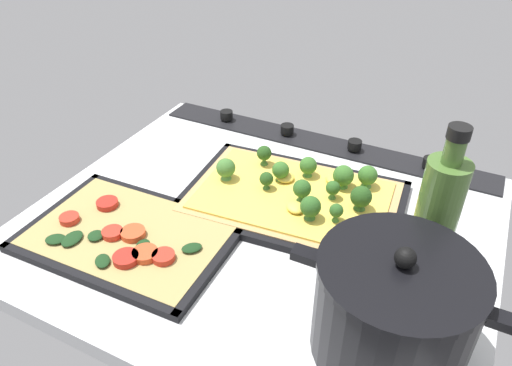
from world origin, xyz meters
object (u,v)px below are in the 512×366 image
object	(u,v)px
baking_tray_front	(293,201)
oil_bottle	(436,217)
veggie_pizza_back	(127,235)
cooking_pot	(393,308)
baking_tray_back	(130,237)
broccoli_pizza	(298,193)

from	to	relation	value
baking_tray_front	oil_bottle	bearing A→B (deg)	164.18
veggie_pizza_back	cooking_pot	size ratio (longest dim) A/B	1.18
baking_tray_back	oil_bottle	bearing A→B (deg)	-162.31
baking_tray_back	cooking_pot	size ratio (longest dim) A/B	1.27
baking_tray_back	oil_bottle	size ratio (longest dim) A/B	1.37
baking_tray_back	cooking_pot	world-z (taller)	cooking_pot
baking_tray_front	oil_bottle	xyz separation A→B (cm)	(-23.29, 6.60, 9.61)
baking_tray_front	baking_tray_back	size ratio (longest dim) A/B	1.19
veggie_pizza_back	cooking_pot	xyz separation A→B (cm)	(-40.97, 1.27, 5.75)
baking_tray_back	cooking_pot	xyz separation A→B (cm)	(-40.98, 1.67, 6.49)
broccoli_pizza	baking_tray_back	world-z (taller)	broccoli_pizza
veggie_pizza_back	oil_bottle	bearing A→B (deg)	-161.82
baking_tray_front	veggie_pizza_back	size ratio (longest dim) A/B	1.29
baking_tray_front	cooking_pot	bearing A→B (deg)	134.73
veggie_pizza_back	oil_bottle	distance (cm)	45.70
broccoli_pizza	veggie_pizza_back	xyz separation A→B (cm)	(19.95, 21.25, -0.86)
veggie_pizza_back	oil_bottle	world-z (taller)	oil_bottle
cooking_pot	oil_bottle	distance (cm)	15.66
baking_tray_back	broccoli_pizza	bearing A→B (deg)	-133.76
oil_bottle	cooking_pot	bearing A→B (deg)	83.91
veggie_pizza_back	broccoli_pizza	bearing A→B (deg)	-133.19
baking_tray_back	baking_tray_front	bearing A→B (deg)	-133.73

